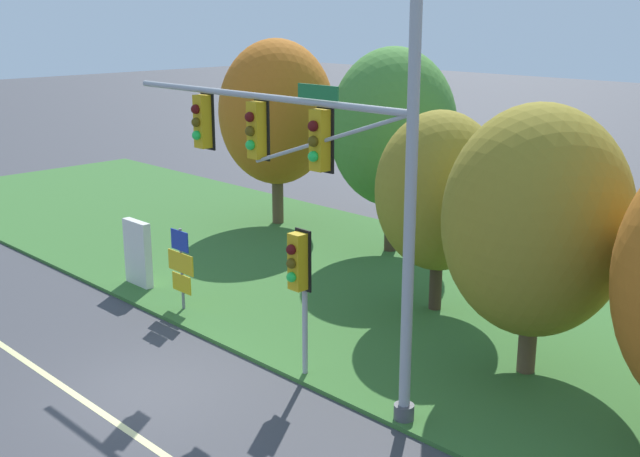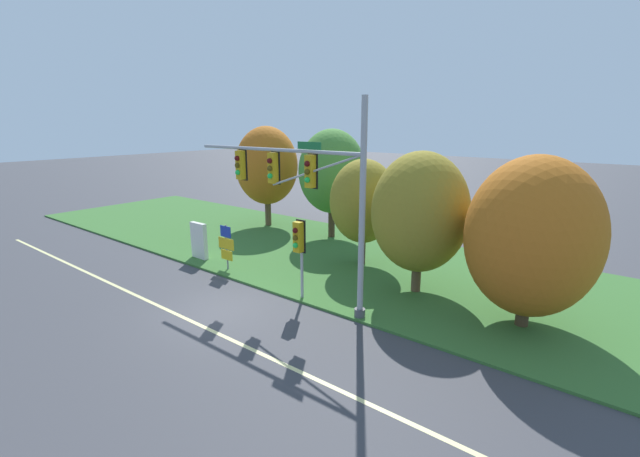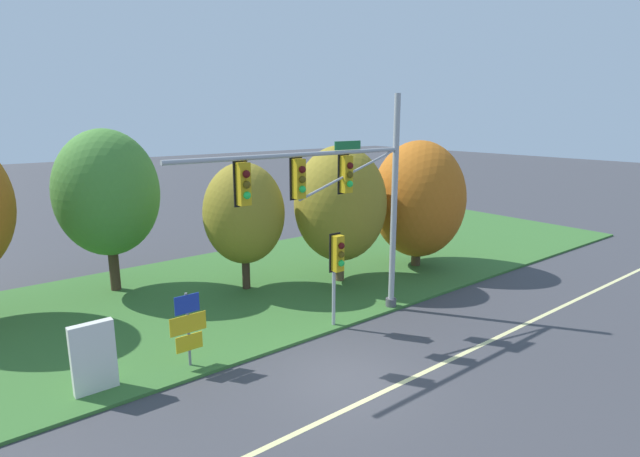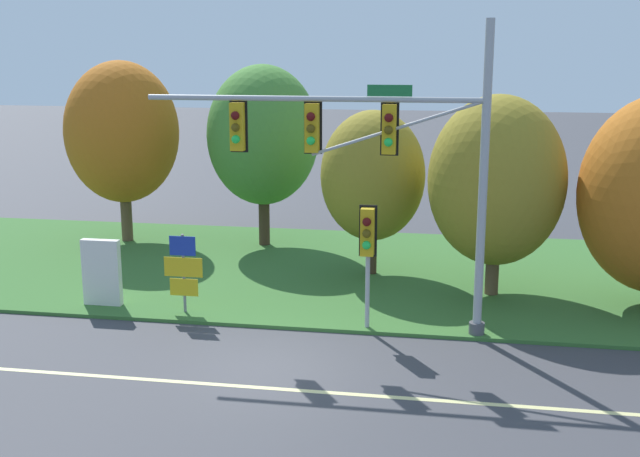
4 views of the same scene
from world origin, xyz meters
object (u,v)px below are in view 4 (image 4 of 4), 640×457
pedestrian_signal_near_kerb (367,240)px  info_kiosk (102,273)px  route_sign_post (183,268)px  tree_behind_signpost (373,176)px  tree_mid_verge (497,181)px  tree_nearest_road (122,132)px  tree_left_of_mast (263,136)px  traffic_signal_mast (378,150)px

pedestrian_signal_near_kerb → info_kiosk: bearing=174.2°
pedestrian_signal_near_kerb → route_sign_post: pedestrian_signal_near_kerb is taller
tree_behind_signpost → info_kiosk: bearing=-147.6°
route_sign_post → info_kiosk: size_ratio=1.16×
route_sign_post → tree_mid_verge: 9.28m
pedestrian_signal_near_kerb → tree_behind_signpost: tree_behind_signpost is taller
pedestrian_signal_near_kerb → tree_behind_signpost: size_ratio=0.62×
tree_behind_signpost → tree_nearest_road: bearing=162.9°
tree_nearest_road → tree_behind_signpost: size_ratio=1.28×
tree_nearest_road → route_sign_post: bearing=-57.4°
route_sign_post → tree_left_of_mast: (0.32, 8.05, 2.81)m
tree_nearest_road → pedestrian_signal_near_kerb: bearing=-39.4°
tree_nearest_road → tree_mid_verge: (13.43, -4.60, -0.70)m
tree_nearest_road → info_kiosk: bearing=-71.9°
pedestrian_signal_near_kerb → info_kiosk: pedestrian_signal_near_kerb is taller
traffic_signal_mast → route_sign_post: (-5.33, 0.40, -3.43)m
route_sign_post → tree_left_of_mast: size_ratio=0.33×
pedestrian_signal_near_kerb → info_kiosk: size_ratio=1.72×
pedestrian_signal_near_kerb → tree_nearest_road: size_ratio=0.49×
tree_mid_verge → pedestrian_signal_near_kerb: bearing=-131.8°
tree_nearest_road → tree_left_of_mast: bearing=2.8°
tree_left_of_mast → tree_behind_signpost: size_ratio=1.25×
tree_mid_verge → info_kiosk: (-10.97, -2.94, -2.47)m
traffic_signal_mast → tree_behind_signpost: (-0.65, 5.21, -1.49)m
traffic_signal_mast → pedestrian_signal_near_kerb: size_ratio=2.68×
tree_left_of_mast → info_kiosk: 8.87m
tree_nearest_road → tree_behind_signpost: bearing=-17.1°
tree_nearest_road → tree_mid_verge: 14.21m
tree_nearest_road → tree_behind_signpost: 10.15m
traffic_signal_mast → pedestrian_signal_near_kerb: 2.31m
tree_behind_signpost → info_kiosk: size_ratio=2.78×
traffic_signal_mast → tree_nearest_road: bearing=141.6°
route_sign_post → tree_behind_signpost: 6.99m
tree_behind_signpost → route_sign_post: bearing=-134.2°
tree_mid_verge → tree_left_of_mast: bearing=149.1°
tree_nearest_road → traffic_signal_mast: bearing=-38.4°
tree_left_of_mast → info_kiosk: (-2.84, -7.80, -3.12)m
route_sign_post → tree_left_of_mast: tree_left_of_mast is taller
pedestrian_signal_near_kerb → info_kiosk: 7.82m
info_kiosk → traffic_signal_mast: bearing=-4.7°
tree_behind_signpost → tree_mid_verge: tree_mid_verge is taller
info_kiosk → tree_mid_verge: bearing=15.0°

